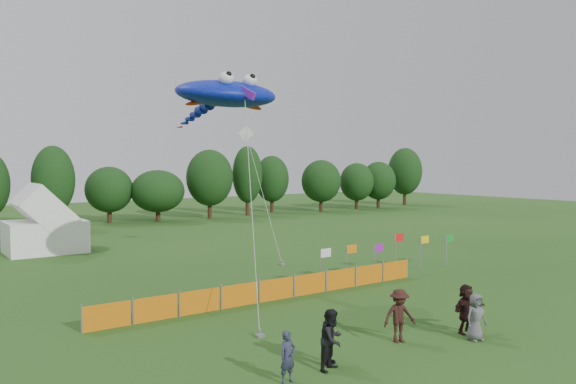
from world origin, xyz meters
TOP-DOWN VIEW (x-y plane):
  - ground at (0.00, 0.00)m, footprint 160.00×160.00m
  - treeline at (1.61, 44.93)m, footprint 104.57×8.78m
  - tent_right at (-5.01, 29.09)m, footprint 5.32×4.26m
  - barrier_fence at (0.65, 7.85)m, footprint 17.90×0.06m
  - flag_row at (9.18, 8.87)m, footprint 10.73×0.57m
  - spectator_a at (-4.73, -0.59)m, footprint 0.60×0.43m
  - spectator_b at (-2.98, -0.54)m, footprint 1.12×0.99m
  - spectator_c at (0.72, 0.11)m, footprint 1.41×1.06m
  - spectator_d at (-2.79, -0.11)m, footprint 1.10×0.85m
  - spectator_e at (3.14, -1.36)m, footprint 0.92×0.67m
  - spectator_f at (3.60, -0.60)m, footprint 1.75×0.63m
  - stingray_kite at (-0.40, 10.95)m, footprint 5.48×14.09m
  - small_kite_white at (5.54, 17.22)m, footprint 1.35×3.55m

SIDE VIEW (x-z plane):
  - ground at x=0.00m, z-range 0.00..0.00m
  - barrier_fence at x=0.65m, z-range 0.00..1.00m
  - spectator_a at x=-4.73m, z-range 0.00..1.54m
  - spectator_e at x=3.14m, z-range 0.00..1.71m
  - spectator_d at x=-2.79m, z-range 0.00..1.75m
  - spectator_f at x=3.60m, z-range 0.00..1.87m
  - spectator_b at x=-2.98m, z-range 0.00..1.91m
  - spectator_c at x=0.72m, z-range 0.00..1.93m
  - flag_row at x=9.18m, z-range 0.24..2.52m
  - tent_right at x=-5.01m, z-range 0.02..3.77m
  - treeline at x=1.61m, z-range 0.00..8.36m
  - small_kite_white at x=5.54m, z-range 1.29..10.25m
  - stingray_kite at x=-0.40m, z-range 4.43..15.22m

